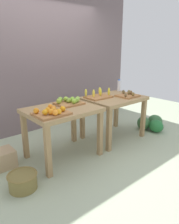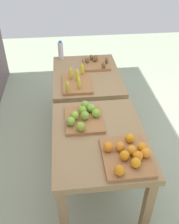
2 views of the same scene
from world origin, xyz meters
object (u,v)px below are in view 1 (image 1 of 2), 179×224
at_px(water_bottle, 119,86).
at_px(cardboard_produce_box, 0,160).
at_px(display_table_left, 62,116).
at_px(wicker_basket, 23,181).
at_px(watermelon_pile, 151,123).
at_px(orange_bin, 51,112).
at_px(kiwi_bin, 128,95).
at_px(banana_crate, 98,96).
at_px(display_table_right, 114,103).
at_px(apple_bin, 69,102).

height_order(water_bottle, cardboard_produce_box, water_bottle).
xyz_separation_m(display_table_left, wicker_basket, (-0.83, -0.35, -0.56)).
distance_m(display_table_left, cardboard_produce_box, 1.07).
bearing_deg(water_bottle, wicker_basket, -165.02).
bearing_deg(cardboard_produce_box, water_bottle, -0.11).
xyz_separation_m(watermelon_pile, cardboard_produce_box, (-2.90, 0.55, -0.00)).
relative_size(watermelon_pile, wicker_basket, 1.77).
relative_size(orange_bin, kiwi_bin, 1.24).
height_order(display_table_left, banana_crate, banana_crate).
xyz_separation_m(display_table_right, watermelon_pile, (0.90, -0.25, -0.54)).
bearing_deg(display_table_left, banana_crate, 9.01).
bearing_deg(water_bottle, banana_crate, -167.59).
distance_m(display_table_right, apple_bin, 0.92).
xyz_separation_m(orange_bin, apple_bin, (0.50, 0.29, 0.00)).
height_order(orange_bin, wicker_basket, orange_bin).
bearing_deg(kiwi_bin, cardboard_produce_box, 168.60).
height_order(apple_bin, water_bottle, water_bottle).
height_order(display_table_right, kiwi_bin, kiwi_bin).
xyz_separation_m(apple_bin, banana_crate, (0.65, 0.02, -0.01)).
height_order(orange_bin, kiwi_bin, orange_bin).
distance_m(display_table_left, water_bottle, 1.63).
distance_m(wicker_basket, cardboard_produce_box, 0.65).
distance_m(display_table_right, banana_crate, 0.33).
bearing_deg(display_table_right, orange_bin, -172.82).
distance_m(banana_crate, watermelon_pile, 1.40).
xyz_separation_m(display_table_right, banana_crate, (-0.26, 0.14, 0.15)).
relative_size(orange_bin, banana_crate, 0.99).
bearing_deg(kiwi_bin, banana_crate, 148.95).
relative_size(orange_bin, apple_bin, 1.07).
bearing_deg(orange_bin, apple_bin, 30.27).
xyz_separation_m(display_table_right, wicker_basket, (-1.95, -0.35, -0.56)).
bearing_deg(banana_crate, orange_bin, -164.69).
height_order(display_table_right, watermelon_pile, display_table_right).
distance_m(kiwi_bin, cardboard_produce_box, 2.35).
xyz_separation_m(orange_bin, cardboard_produce_box, (-0.59, 0.48, -0.70)).
relative_size(banana_crate, kiwi_bin, 1.25).
distance_m(display_table_right, orange_bin, 1.42).
distance_m(display_table_left, orange_bin, 0.37).
xyz_separation_m(display_table_left, display_table_right, (1.12, 0.00, 0.00)).
height_order(display_table_left, kiwi_bin, kiwi_bin).
bearing_deg(water_bottle, apple_bin, -172.43).
bearing_deg(display_table_left, watermelon_pile, -6.91).
relative_size(kiwi_bin, cardboard_produce_box, 0.90).
xyz_separation_m(orange_bin, watermelon_pile, (2.30, -0.07, -0.69)).
distance_m(orange_bin, wicker_basket, 0.92).
xyz_separation_m(apple_bin, watermelon_pile, (1.81, -0.36, -0.69)).
distance_m(display_table_left, banana_crate, 0.89).
bearing_deg(wicker_basket, water_bottle, 14.98).
xyz_separation_m(display_table_left, kiwi_bin, (1.33, -0.14, 0.14)).
bearing_deg(display_table_right, kiwi_bin, -34.42).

